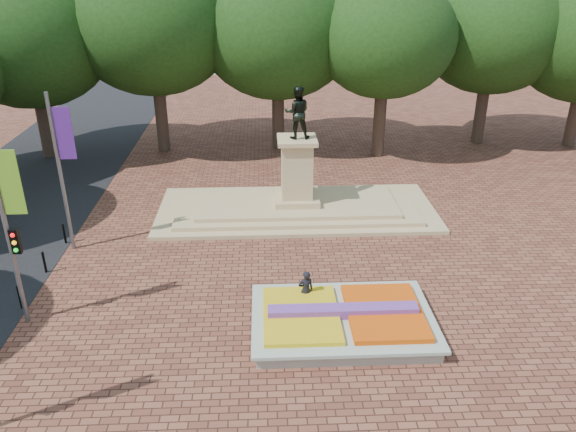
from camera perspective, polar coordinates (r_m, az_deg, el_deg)
The scene contains 7 objects.
ground at distance 21.69m, azimuth 2.16°, elevation -8.31°, with size 90.00×90.00×0.00m, color brown.
flower_bed at distance 19.94m, azimuth 5.64°, elevation -10.44°, with size 6.30×4.30×0.91m.
monument at distance 28.34m, azimuth 0.89°, elevation 2.07°, with size 14.00×6.00×6.40m.
tree_row_back at distance 36.67m, azimuth 3.77°, elevation 16.68°, with size 44.80×8.80×10.43m.
banner_poles at distance 20.40m, azimuth -26.80°, elevation -1.02°, with size 0.88×11.17×7.00m.
bollard_row at distance 22.03m, azimuth -26.81°, elevation -9.13°, with size 0.12×13.12×0.98m.
pedestrian at distance 20.68m, azimuth 1.81°, elevation -7.53°, with size 0.57×0.38×1.57m, color black.
Camera 1 is at (-1.65, -18.08, 11.86)m, focal length 35.00 mm.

